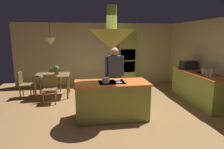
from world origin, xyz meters
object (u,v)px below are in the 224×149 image
at_px(chair_at_corner, 24,83).
at_px(microwave_on_counter, 188,65).
at_px(cup_on_table, 44,75).
at_px(canister_flour, 212,73).
at_px(potted_plant_on_table, 57,70).
at_px(kitchen_island, 112,100).
at_px(cooking_pot_on_cooktop, 106,80).
at_px(dining_table, 53,77).
at_px(chair_by_back_wall, 55,78).
at_px(canister_tea, 204,71).
at_px(chair_facing_island, 50,87).
at_px(oven_tower, 126,59).
at_px(person_at_island, 114,74).
at_px(canister_sugar, 208,73).

relative_size(chair_at_corner, microwave_on_counter, 1.89).
relative_size(cup_on_table, canister_flour, 0.44).
bearing_deg(potted_plant_on_table, kitchen_island, -53.09).
height_order(potted_plant_on_table, cooking_pot_on_cooktop, cooking_pot_on_cooktop).
relative_size(microwave_on_counter, cooking_pot_on_cooktop, 2.56).
bearing_deg(canister_flour, dining_table, 157.61).
xyz_separation_m(chair_by_back_wall, canister_tea, (4.54, -2.16, 0.51)).
xyz_separation_m(chair_by_back_wall, cup_on_table, (-0.23, -0.86, 0.30)).
height_order(microwave_on_counter, cooking_pot_on_cooktop, microwave_on_counter).
bearing_deg(chair_facing_island, canister_flour, -15.06).
distance_m(potted_plant_on_table, canister_flour, 4.77).
xyz_separation_m(oven_tower, potted_plant_on_table, (-2.66, -1.17, -0.16)).
relative_size(canister_tea, cooking_pot_on_cooktop, 0.89).
xyz_separation_m(canister_tea, cooking_pot_on_cooktop, (-3.00, -0.72, -0.00)).
height_order(person_at_island, chair_by_back_wall, person_at_island).
xyz_separation_m(potted_plant_on_table, microwave_on_counter, (4.40, -0.59, 0.14)).
relative_size(cup_on_table, cooking_pot_on_cooktop, 0.50).
height_order(person_at_island, microwave_on_counter, person_at_island).
height_order(dining_table, cup_on_table, cup_on_table).
xyz_separation_m(chair_by_back_wall, potted_plant_on_table, (0.14, -0.68, 0.42)).
bearing_deg(chair_by_back_wall, canister_flour, 150.98).
bearing_deg(potted_plant_on_table, chair_by_back_wall, 102.06).
relative_size(chair_by_back_wall, cooking_pot_on_cooktop, 4.83).
xyz_separation_m(person_at_island, microwave_on_counter, (2.66, 0.79, 0.08)).
distance_m(kitchen_island, chair_facing_island, 2.24).
bearing_deg(microwave_on_counter, canister_tea, -90.00).
bearing_deg(kitchen_island, canister_tea, 11.74).
relative_size(oven_tower, canister_sugar, 13.83).
bearing_deg(canister_tea, person_at_island, 177.76).
distance_m(chair_facing_island, cup_on_table, 0.58).
bearing_deg(chair_facing_island, potted_plant_on_table, 76.82).
height_order(chair_by_back_wall, canister_sugar, canister_sugar).
relative_size(chair_facing_island, canister_tea, 5.42).
bearing_deg(cup_on_table, dining_table, 42.32).
bearing_deg(canister_tea, chair_facing_island, 169.25).
bearing_deg(oven_tower, kitchen_island, -108.74).
bearing_deg(oven_tower, microwave_on_counter, -45.31).
bearing_deg(cooking_pot_on_cooktop, chair_facing_island, 134.23).
relative_size(potted_plant_on_table, canister_sugar, 1.91).
xyz_separation_m(oven_tower, canister_flour, (1.74, -3.01, -0.05)).
distance_m(chair_at_corner, canister_sugar, 5.76).
height_order(kitchen_island, person_at_island, person_at_island).
distance_m(dining_table, canister_sugar, 4.86).
bearing_deg(cup_on_table, canister_flour, -19.13).
distance_m(chair_facing_island, cooking_pot_on_cooktop, 2.27).
relative_size(chair_facing_island, potted_plant_on_table, 2.90).
distance_m(cup_on_table, canister_flour, 5.06).
bearing_deg(microwave_on_counter, potted_plant_on_table, 172.40).
xyz_separation_m(chair_facing_island, potted_plant_on_table, (0.14, 0.62, 0.42)).
height_order(canister_sugar, canister_tea, canister_tea).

